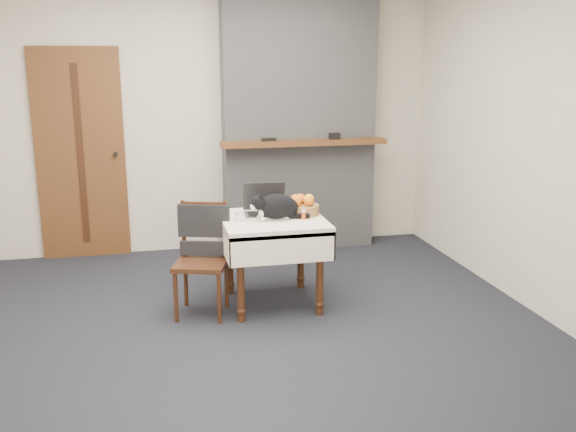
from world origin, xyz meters
The scene contains 12 objects.
ground centered at (0.00, 0.00, 0.00)m, with size 4.50×4.50×0.00m, color black.
room_shell centered at (0.00, 0.46, 1.76)m, with size 4.52×4.01×2.61m.
door centered at (-1.20, 1.97, 1.00)m, with size 0.82×0.10×2.00m.
chimney centered at (0.90, 1.85, 1.30)m, with size 1.62×0.48×2.60m.
side_table centered at (0.33, 0.34, 0.59)m, with size 0.78×0.78×0.70m.
laptop centered at (0.29, 0.46, 0.76)m, with size 0.35×0.31×0.25m.
cat centered at (0.36, 0.31, 0.80)m, with size 0.47×0.23×0.22m.
cream_jar centered at (0.06, 0.31, 0.74)m, with size 0.07×0.07×0.08m, color silver.
pill_bottle centered at (0.55, 0.24, 0.74)m, with size 0.04×0.04×0.07m.
fruit_basket centered at (0.58, 0.41, 0.76)m, with size 0.27×0.27×0.15m.
desk_clutter centered at (0.48, 0.43, 0.70)m, with size 0.14×0.02×0.01m, color black.
chair centered at (-0.22, 0.32, 0.54)m, with size 0.47×0.47×0.85m.
Camera 1 is at (-0.61, -4.35, 1.91)m, focal length 40.00 mm.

